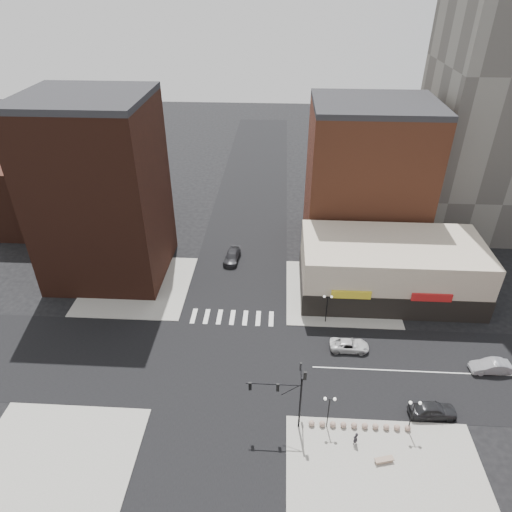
{
  "coord_description": "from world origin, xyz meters",
  "views": [
    {
      "loc": [
        5.66,
        -37.64,
        38.81
      ],
      "look_at": [
        3.13,
        6.11,
        11.0
      ],
      "focal_mm": 32.0,
      "sensor_mm": 36.0,
      "label": 1
    }
  ],
  "objects_px": {
    "street_lamp_se_b": "(414,409)",
    "stone_bench": "(384,460)",
    "street_lamp_se_a": "(329,405)",
    "white_suv": "(349,345)",
    "dark_sedan_east": "(433,410)",
    "pedestrian": "(355,438)",
    "street_lamp_ne": "(327,302)",
    "dark_sedan_north": "(232,257)",
    "traffic_signal": "(291,390)",
    "silver_sedan": "(491,366)"
  },
  "relations": [
    {
      "from": "street_lamp_se_a",
      "to": "street_lamp_se_b",
      "type": "relative_size",
      "value": 1.0
    },
    {
      "from": "street_lamp_se_a",
      "to": "white_suv",
      "type": "xyz_separation_m",
      "value": [
        3.48,
        11.17,
        -2.65
      ]
    },
    {
      "from": "dark_sedan_east",
      "to": "stone_bench",
      "type": "distance_m",
      "value": 8.08
    },
    {
      "from": "dark_sedan_east",
      "to": "stone_bench",
      "type": "xyz_separation_m",
      "value": [
        -5.82,
        -5.59,
        -0.48
      ]
    },
    {
      "from": "white_suv",
      "to": "dark_sedan_north",
      "type": "xyz_separation_m",
      "value": [
        -15.98,
        18.68,
        0.11
      ]
    },
    {
      "from": "street_lamp_se_b",
      "to": "dark_sedan_east",
      "type": "height_order",
      "value": "street_lamp_se_b"
    },
    {
      "from": "dark_sedan_north",
      "to": "stone_bench",
      "type": "relative_size",
      "value": 2.8
    },
    {
      "from": "dark_sedan_east",
      "to": "stone_bench",
      "type": "relative_size",
      "value": 2.59
    },
    {
      "from": "traffic_signal",
      "to": "dark_sedan_east",
      "type": "relative_size",
      "value": 1.62
    },
    {
      "from": "street_lamp_se_b",
      "to": "stone_bench",
      "type": "xyz_separation_m",
      "value": [
        -3.0,
        -3.59,
        -2.95
      ]
    },
    {
      "from": "traffic_signal",
      "to": "street_lamp_se_b",
      "type": "bearing_deg",
      "value": -0.82
    },
    {
      "from": "traffic_signal",
      "to": "dark_sedan_north",
      "type": "distance_m",
      "value": 31.23
    },
    {
      "from": "dark_sedan_north",
      "to": "dark_sedan_east",
      "type": "bearing_deg",
      "value": -44.17
    },
    {
      "from": "traffic_signal",
      "to": "white_suv",
      "type": "distance_m",
      "value": 13.86
    },
    {
      "from": "silver_sedan",
      "to": "street_lamp_se_b",
      "type": "bearing_deg",
      "value": -57.33
    },
    {
      "from": "dark_sedan_east",
      "to": "street_lamp_se_a",
      "type": "bearing_deg",
      "value": 96.14
    },
    {
      "from": "pedestrian",
      "to": "silver_sedan",
      "type": "bearing_deg",
      "value": 171.83
    },
    {
      "from": "traffic_signal",
      "to": "street_lamp_ne",
      "type": "height_order",
      "value": "traffic_signal"
    },
    {
      "from": "street_lamp_ne",
      "to": "dark_sedan_north",
      "type": "bearing_deg",
      "value": 134.26
    },
    {
      "from": "street_lamp_ne",
      "to": "dark_sedan_east",
      "type": "height_order",
      "value": "street_lamp_ne"
    },
    {
      "from": "street_lamp_ne",
      "to": "stone_bench",
      "type": "xyz_separation_m",
      "value": [
        4.0,
        -19.59,
        -2.95
      ]
    },
    {
      "from": "dark_sedan_east",
      "to": "silver_sedan",
      "type": "relative_size",
      "value": 1.06
    },
    {
      "from": "street_lamp_ne",
      "to": "stone_bench",
      "type": "relative_size",
      "value": 2.24
    },
    {
      "from": "street_lamp_se_b",
      "to": "street_lamp_se_a",
      "type": "bearing_deg",
      "value": 180.0
    },
    {
      "from": "street_lamp_se_a",
      "to": "white_suv",
      "type": "bearing_deg",
      "value": 72.68
    },
    {
      "from": "dark_sedan_east",
      "to": "dark_sedan_north",
      "type": "height_order",
      "value": "dark_sedan_east"
    },
    {
      "from": "street_lamp_se_b",
      "to": "stone_bench",
      "type": "height_order",
      "value": "street_lamp_se_b"
    },
    {
      "from": "traffic_signal",
      "to": "street_lamp_ne",
      "type": "xyz_separation_m",
      "value": [
        4.76,
        15.83,
        -1.67
      ]
    },
    {
      "from": "stone_bench",
      "to": "dark_sedan_north",
      "type": "bearing_deg",
      "value": 103.36
    },
    {
      "from": "street_lamp_ne",
      "to": "silver_sedan",
      "type": "bearing_deg",
      "value": -22.45
    },
    {
      "from": "white_suv",
      "to": "pedestrian",
      "type": "distance_m",
      "value": 13.04
    },
    {
      "from": "street_lamp_ne",
      "to": "pedestrian",
      "type": "distance_m",
      "value": 18.06
    },
    {
      "from": "street_lamp_se_a",
      "to": "white_suv",
      "type": "height_order",
      "value": "street_lamp_se_a"
    },
    {
      "from": "white_suv",
      "to": "dark_sedan_north",
      "type": "distance_m",
      "value": 24.59
    },
    {
      "from": "street_lamp_se_b",
      "to": "silver_sedan",
      "type": "relative_size",
      "value": 0.92
    },
    {
      "from": "street_lamp_ne",
      "to": "dark_sedan_north",
      "type": "xyz_separation_m",
      "value": [
        -13.5,
        13.85,
        -2.54
      ]
    },
    {
      "from": "traffic_signal",
      "to": "pedestrian",
      "type": "xyz_separation_m",
      "value": [
        6.31,
        -2.0,
        -4.07
      ]
    },
    {
      "from": "dark_sedan_east",
      "to": "dark_sedan_north",
      "type": "distance_m",
      "value": 36.33
    },
    {
      "from": "street_lamp_ne",
      "to": "stone_bench",
      "type": "distance_m",
      "value": 20.21
    },
    {
      "from": "traffic_signal",
      "to": "street_lamp_se_a",
      "type": "xyz_separation_m",
      "value": [
        3.76,
        -0.17,
        -1.67
      ]
    },
    {
      "from": "street_lamp_se_a",
      "to": "dark_sedan_north",
      "type": "bearing_deg",
      "value": 112.72
    },
    {
      "from": "stone_bench",
      "to": "street_lamp_se_a",
      "type": "bearing_deg",
      "value": 130.08
    },
    {
      "from": "street_lamp_se_a",
      "to": "pedestrian",
      "type": "xyz_separation_m",
      "value": [
        2.55,
        -1.83,
        -2.4
      ]
    },
    {
      "from": "dark_sedan_north",
      "to": "stone_bench",
      "type": "bearing_deg",
      "value": -56.49
    },
    {
      "from": "pedestrian",
      "to": "white_suv",
      "type": "bearing_deg",
      "value": -134.56
    },
    {
      "from": "dark_sedan_east",
      "to": "pedestrian",
      "type": "distance_m",
      "value": 9.12
    },
    {
      "from": "traffic_signal",
      "to": "dark_sedan_north",
      "type": "relative_size",
      "value": 1.5
    },
    {
      "from": "dark_sedan_east",
      "to": "street_lamp_ne",
      "type": "bearing_deg",
      "value": 30.72
    },
    {
      "from": "white_suv",
      "to": "dark_sedan_north",
      "type": "relative_size",
      "value": 0.89
    },
    {
      "from": "street_lamp_ne",
      "to": "dark_sedan_east",
      "type": "distance_m",
      "value": 17.28
    }
  ]
}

